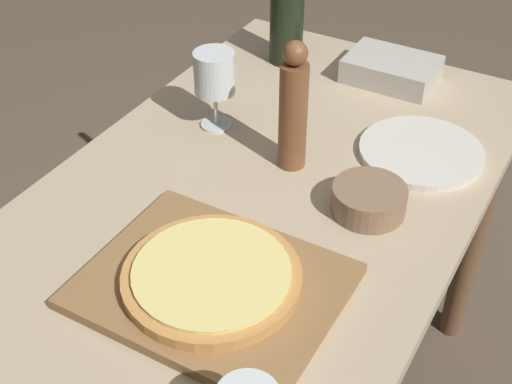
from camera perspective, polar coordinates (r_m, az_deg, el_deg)
The scene contains 8 objects.
dining_table at distance 1.34m, azimuth 0.45°, elevation -3.73°, with size 0.72×1.21×0.75m.
cutting_board at distance 1.07m, azimuth -3.52°, elevation -7.50°, with size 0.37×0.30×0.02m.
pizza at distance 1.05m, azimuth -3.57°, elevation -6.73°, with size 0.27×0.27×0.02m.
pepper_mill at distance 1.25m, azimuth 3.00°, elevation 6.67°, with size 0.05×0.05×0.25m.
wine_glass at distance 1.37m, azimuth -3.35°, elevation 9.35°, with size 0.08×0.08×0.16m.
small_bowl at distance 1.21m, azimuth 9.02°, elevation -0.61°, with size 0.13×0.13×0.05m.
dinner_plate at distance 1.37m, azimuth 13.08°, elevation 3.15°, with size 0.23×0.23×0.01m.
food_container at distance 1.60m, azimuth 10.78°, elevation 9.61°, with size 0.19×0.14×0.05m.
Camera 1 is at (0.48, -0.87, 1.52)m, focal length 50.00 mm.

